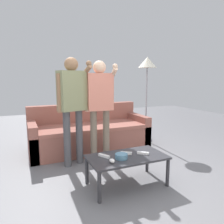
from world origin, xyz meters
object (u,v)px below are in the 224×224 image
object	(u,v)px
snack_bowl	(121,156)
floor_lamp	(147,67)
player_left	(72,99)
game_remote_wand_near	(104,156)
coffee_table	(127,160)
game_remote_wand_far	(143,153)
player_center	(100,99)
game_remote_wand_spare	(126,153)
game_remote_nunchuk	(112,161)
couch	(89,133)

from	to	relation	value
snack_bowl	floor_lamp	distance (m)	2.42
player_left	game_remote_wand_near	bearing A→B (deg)	-77.64
coffee_table	game_remote_wand_far	distance (m)	0.23
coffee_table	floor_lamp	world-z (taller)	floor_lamp
player_left	player_center	bearing A→B (deg)	-2.08
floor_lamp	game_remote_wand_spare	size ratio (longest dim) A/B	12.57
game_remote_nunchuk	game_remote_wand_far	world-z (taller)	game_remote_nunchuk
floor_lamp	game_remote_wand_near	bearing A→B (deg)	-136.34
floor_lamp	player_center	xyz separation A→B (m)	(-1.30, -0.67, -0.55)
floor_lamp	player_center	size ratio (longest dim) A/B	1.10
couch	floor_lamp	xyz separation A→B (m)	(1.28, 0.00, 1.27)
snack_bowl	game_remote_nunchuk	xyz separation A→B (m)	(-0.15, -0.07, -0.01)
snack_bowl	player_left	bearing A→B (deg)	110.20
floor_lamp	coffee_table	bearing A→B (deg)	-129.29
coffee_table	game_remote_nunchuk	bearing A→B (deg)	-155.16
floor_lamp	game_remote_wand_far	world-z (taller)	floor_lamp
game_remote_wand_spare	game_remote_nunchuk	bearing A→B (deg)	-146.98
player_center	game_remote_wand_far	distance (m)	1.13
coffee_table	snack_bowl	world-z (taller)	snack_bowl
game_remote_nunchuk	game_remote_wand_spare	size ratio (longest dim) A/B	0.62
coffee_table	game_remote_wand_far	world-z (taller)	game_remote_wand_far
snack_bowl	player_center	world-z (taller)	player_center
coffee_table	couch	bearing A→B (deg)	90.01
game_remote_nunchuk	player_center	world-z (taller)	player_center
game_remote_nunchuk	player_left	distance (m)	1.22
coffee_table	player_left	world-z (taller)	player_left
player_left	game_remote_wand_near	xyz separation A→B (m)	(0.18, -0.83, -0.64)
couch	player_center	size ratio (longest dim) A/B	1.36
couch	player_center	bearing A→B (deg)	-91.90
coffee_table	game_remote_nunchuk	distance (m)	0.29
game_remote_wand_spare	floor_lamp	bearing A→B (deg)	50.05
couch	game_remote_wand_near	world-z (taller)	couch
game_remote_wand_far	floor_lamp	bearing A→B (deg)	56.19
coffee_table	game_remote_wand_near	xyz separation A→B (m)	(-0.27, 0.08, 0.06)
snack_bowl	player_center	xyz separation A→B (m)	(0.08, 0.94, 0.60)
couch	snack_bowl	world-z (taller)	couch
player_left	player_center	distance (m)	0.43
game_remote_nunchuk	coffee_table	bearing A→B (deg)	24.84
couch	game_remote_wand_near	distance (m)	1.51
couch	player_center	world-z (taller)	player_center
player_left	game_remote_wand_far	world-z (taller)	player_left
player_left	game_remote_wand_far	distance (m)	1.31
snack_bowl	couch	bearing A→B (deg)	86.37
game_remote_wand_far	game_remote_wand_spare	world-z (taller)	same
coffee_table	player_left	xyz separation A→B (m)	(-0.46, 0.91, 0.70)
player_left	player_center	world-z (taller)	player_left
player_center	game_remote_wand_spare	bearing A→B (deg)	-87.02
floor_lamp	game_remote_wand_far	xyz separation A→B (m)	(-1.06, -1.59, -1.17)
floor_lamp	snack_bowl	bearing A→B (deg)	-130.59
snack_bowl	game_remote_wand_spare	size ratio (longest dim) A/B	1.07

